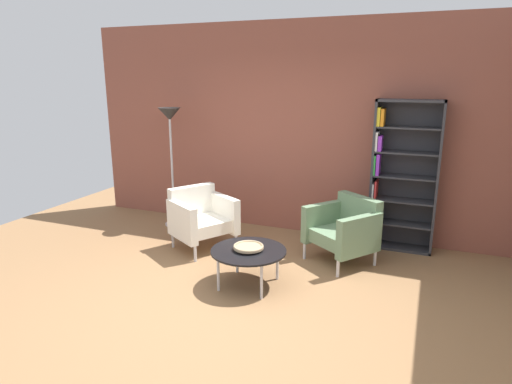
{
  "coord_description": "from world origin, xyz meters",
  "views": [
    {
      "loc": [
        1.75,
        -3.47,
        2.16
      ],
      "look_at": [
        0.03,
        0.84,
        0.95
      ],
      "focal_mm": 31.05,
      "sensor_mm": 36.0,
      "label": 1
    }
  ],
  "objects": [
    {
      "name": "brick_back_panel",
      "position": [
        0.0,
        2.46,
        1.45
      ],
      "size": [
        6.4,
        0.12,
        2.9
      ],
      "primitive_type": "cube",
      "color": "brown",
      "rests_on": "ground_plane"
    },
    {
      "name": "ground_plane",
      "position": [
        0.0,
        0.0,
        0.0
      ],
      "size": [
        8.32,
        8.32,
        0.0
      ],
      "primitive_type": "plane",
      "color": "olive"
    },
    {
      "name": "armchair_spare_guest",
      "position": [
        -0.92,
        1.3,
        0.41
      ],
      "size": [
        0.92,
        0.94,
        0.78
      ],
      "rotation": [
        0.0,
        0.0,
        1.03
      ],
      "color": "white",
      "rests_on": "ground_plane"
    },
    {
      "name": "coffee_table_low",
      "position": [
        0.07,
        0.53,
        0.37
      ],
      "size": [
        0.8,
        0.8,
        0.4
      ],
      "color": "black",
      "rests_on": "ground_plane"
    },
    {
      "name": "armchair_by_bookshelf",
      "position": [
        0.88,
        1.54,
        0.41
      ],
      "size": [
        0.95,
        0.93,
        0.78
      ],
      "rotation": [
        0.0,
        0.0,
        -0.63
      ],
      "color": "slate",
      "rests_on": "ground_plane"
    },
    {
      "name": "floor_lamp_torchiere",
      "position": [
        -1.74,
        1.95,
        1.45
      ],
      "size": [
        0.32,
        0.32,
        1.74
      ],
      "color": "silver",
      "rests_on": "ground_plane"
    },
    {
      "name": "bookshelf_tall",
      "position": [
        1.41,
        2.25,
        0.93
      ],
      "size": [
        0.8,
        0.3,
        1.9
      ],
      "color": "#333338",
      "rests_on": "ground_plane"
    },
    {
      "name": "decorative_bowl",
      "position": [
        0.07,
        0.53,
        0.43
      ],
      "size": [
        0.32,
        0.32,
        0.05
      ],
      "color": "tan",
      "rests_on": "coffee_table_low"
    }
  ]
}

